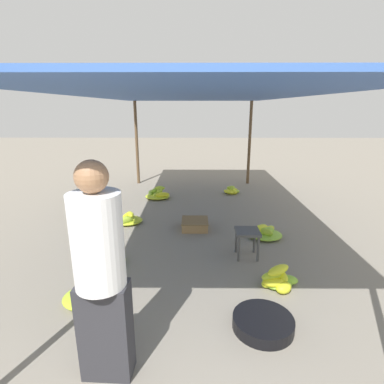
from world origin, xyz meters
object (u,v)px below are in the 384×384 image
at_px(banana_pile_left_1, 109,258).
at_px(banana_pile_right_0, 265,233).
at_px(vendor_foreground, 101,273).
at_px(banana_pile_left_2, 127,219).
at_px(banana_pile_left_3, 157,194).
at_px(stool, 247,236).
at_px(basin_black, 263,323).
at_px(banana_pile_right_1, 278,280).
at_px(crate_near, 195,224).
at_px(banana_pile_left_0, 89,296).
at_px(banana_pile_right_2, 231,191).

distance_m(banana_pile_left_1, banana_pile_right_0, 2.55).
bearing_deg(vendor_foreground, banana_pile_left_2, 99.95).
bearing_deg(banana_pile_right_0, banana_pile_left_3, 133.05).
bearing_deg(banana_pile_left_2, banana_pile_left_1, -86.98).
height_order(vendor_foreground, stool, vendor_foreground).
distance_m(stool, banana_pile_left_2, 2.42).
height_order(basin_black, banana_pile_right_1, banana_pile_right_1).
bearing_deg(banana_pile_right_1, basin_black, -115.14).
height_order(banana_pile_left_3, crate_near, banana_pile_left_3).
bearing_deg(banana_pile_left_2, banana_pile_left_3, 76.86).
xyz_separation_m(banana_pile_left_0, banana_pile_right_2, (2.12, 4.38, 0.00)).
relative_size(banana_pile_right_0, crate_near, 1.23).
bearing_deg(banana_pile_left_3, stool, -60.42).
xyz_separation_m(banana_pile_left_3, crate_near, (0.90, -1.88, -0.01)).
distance_m(vendor_foreground, basin_black, 1.71).
bearing_deg(crate_near, banana_pile_left_3, 115.69).
bearing_deg(stool, banana_pile_right_0, 58.69).
bearing_deg(banana_pile_right_2, banana_pile_left_1, -121.05).
bearing_deg(banana_pile_left_2, banana_pile_left_0, -87.84).
xyz_separation_m(banana_pile_left_1, crate_near, (1.21, 1.26, 0.00)).
bearing_deg(basin_black, stool, 86.81).
relative_size(banana_pile_left_3, banana_pile_right_2, 1.29).
xyz_separation_m(vendor_foreground, basin_black, (1.38, 0.52, -0.86)).
xyz_separation_m(basin_black, crate_near, (-0.67, 2.51, 0.02)).
distance_m(banana_pile_left_0, crate_near, 2.42).
bearing_deg(banana_pile_left_0, banana_pile_left_2, 92.16).
distance_m(vendor_foreground, banana_pile_right_1, 2.27).
bearing_deg(crate_near, basin_black, -75.07).
height_order(stool, crate_near, stool).
relative_size(banana_pile_left_1, banana_pile_left_2, 0.84).
bearing_deg(stool, banana_pile_left_0, -151.36).
relative_size(banana_pile_right_0, banana_pile_right_2, 1.24).
xyz_separation_m(vendor_foreground, banana_pile_left_2, (-0.58, 3.28, -0.85)).
xyz_separation_m(banana_pile_left_3, banana_pile_right_2, (1.83, 0.40, -0.02)).
bearing_deg(banana_pile_left_0, crate_near, 60.34).
distance_m(stool, banana_pile_right_1, 0.83).
bearing_deg(crate_near, vendor_foreground, -103.18).
height_order(banana_pile_left_0, banana_pile_right_2, banana_pile_left_0).
relative_size(stool, crate_near, 0.88).
distance_m(banana_pile_left_2, banana_pile_right_1, 3.07).
relative_size(banana_pile_left_2, banana_pile_right_2, 1.26).
bearing_deg(banana_pile_left_3, banana_pile_right_0, -46.95).
bearing_deg(banana_pile_left_2, crate_near, -10.91).
distance_m(banana_pile_left_3, banana_pile_right_0, 3.05).
bearing_deg(banana_pile_left_0, basin_black, -12.39).
bearing_deg(crate_near, banana_pile_right_0, -16.36).
bearing_deg(vendor_foreground, banana_pile_right_2, 72.88).
relative_size(banana_pile_left_1, banana_pile_right_1, 0.96).
height_order(stool, banana_pile_left_1, stool).
height_order(banana_pile_right_0, banana_pile_right_1, banana_pile_right_1).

